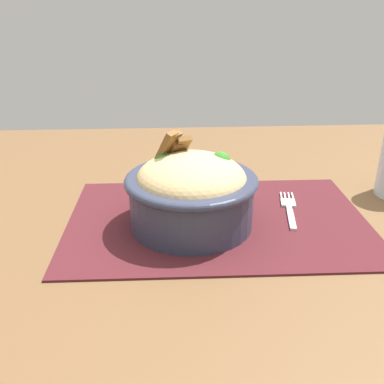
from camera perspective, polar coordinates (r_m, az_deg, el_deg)
table at (r=0.67m, az=-0.17°, el=-8.11°), size 1.29×0.98×0.76m
placemat at (r=0.64m, az=3.36°, el=-3.68°), size 0.43×0.29×0.00m
bowl at (r=0.60m, az=-0.02°, el=0.24°), size 0.18×0.18×0.13m
fork at (r=0.68m, az=12.59°, el=-2.06°), size 0.04×0.12×0.00m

